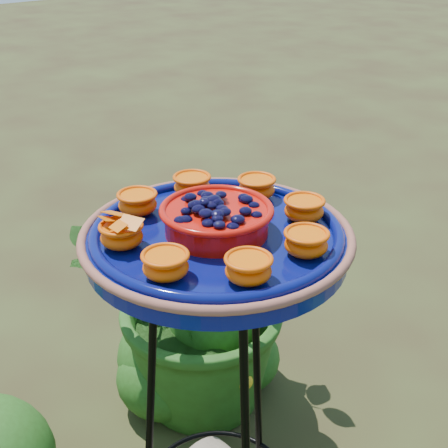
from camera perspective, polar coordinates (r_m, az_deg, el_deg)
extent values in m
torus|color=black|center=(1.12, -0.66, -3.21)|extent=(0.31, 0.31, 0.02)
cylinder|color=black|center=(1.49, 3.11, -16.02)|extent=(0.04, 0.09, 0.90)
cylinder|color=black|center=(1.42, -6.82, -18.66)|extent=(0.08, 0.07, 0.90)
cylinder|color=#070E5B|center=(1.10, -0.67, -1.74)|extent=(0.55, 0.55, 0.04)
torus|color=#945642|center=(1.09, -0.67, -0.89)|extent=(0.48, 0.48, 0.02)
torus|color=#070E5B|center=(1.09, -0.68, -0.70)|extent=(0.44, 0.44, 0.02)
cylinder|color=red|center=(1.08, -0.68, 0.26)|extent=(0.22, 0.22, 0.05)
torus|color=red|center=(1.07, -0.69, 1.33)|extent=(0.20, 0.20, 0.01)
ellipsoid|color=black|center=(1.07, -0.69, 1.63)|extent=(0.16, 0.16, 0.03)
ellipsoid|color=#F94502|center=(1.02, 7.51, -1.91)|extent=(0.07, 0.07, 0.04)
cylinder|color=orange|center=(1.02, 7.57, -1.02)|extent=(0.07, 0.07, 0.01)
ellipsoid|color=#F94502|center=(1.14, 7.32, 1.18)|extent=(0.07, 0.07, 0.04)
cylinder|color=orange|center=(1.13, 7.38, 2.00)|extent=(0.07, 0.07, 0.01)
ellipsoid|color=#F94502|center=(1.22, 2.99, 3.18)|extent=(0.07, 0.07, 0.04)
cylinder|color=orange|center=(1.21, 3.01, 3.96)|extent=(0.07, 0.07, 0.01)
ellipsoid|color=#F94502|center=(1.23, -2.93, 3.39)|extent=(0.07, 0.07, 0.04)
cylinder|color=orange|center=(1.22, -2.95, 4.16)|extent=(0.07, 0.07, 0.01)
ellipsoid|color=#F94502|center=(1.16, -7.90, 1.75)|extent=(0.07, 0.07, 0.04)
cylinder|color=orange|center=(1.16, -7.95, 2.55)|extent=(0.07, 0.07, 0.01)
ellipsoid|color=#F94502|center=(1.05, -9.33, -1.20)|extent=(0.07, 0.07, 0.04)
cylinder|color=orange|center=(1.04, -9.40, -0.33)|extent=(0.07, 0.07, 0.01)
ellipsoid|color=#F94502|center=(0.96, -5.35, -3.96)|extent=(0.07, 0.07, 0.04)
cylinder|color=orange|center=(0.95, -5.40, -3.03)|extent=(0.07, 0.07, 0.01)
ellipsoid|color=#F94502|center=(0.95, 2.24, -4.32)|extent=(0.07, 0.07, 0.04)
cylinder|color=orange|center=(0.94, 2.26, -3.38)|extent=(0.07, 0.07, 0.01)
cylinder|color=black|center=(1.04, -9.44, 0.17)|extent=(0.02, 0.03, 0.00)
cube|color=orange|center=(1.06, -9.91, 0.96)|extent=(0.05, 0.04, 0.01)
cube|color=orange|center=(1.02, -8.62, 0.11)|extent=(0.05, 0.04, 0.01)
imported|color=#214913|center=(1.90, -0.90, -6.03)|extent=(1.01, 0.98, 0.86)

